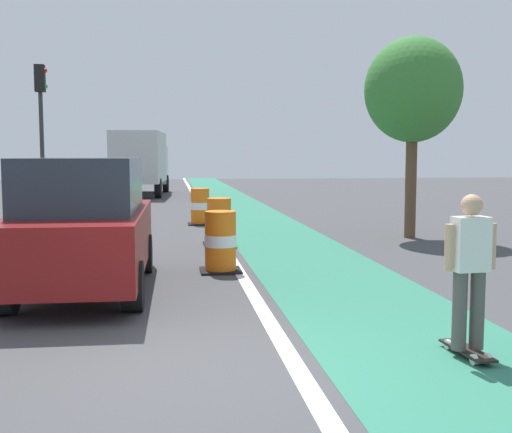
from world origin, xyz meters
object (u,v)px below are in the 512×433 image
(skateboarder_on_lane, at_px, (470,270))
(traffic_barrel_back, at_px, (200,207))
(street_tree_sidewalk, at_px, (413,91))
(traffic_light_corner, at_px, (41,113))
(pedestrian_crossing, at_px, (25,203))
(pedestrian_waiting, at_px, (75,187))
(delivery_truck_down_block, at_px, (141,160))
(traffic_barrel_front, at_px, (220,242))
(traffic_barrel_mid, at_px, (219,222))
(parked_suv_nearest, at_px, (84,224))

(skateboarder_on_lane, relative_size, traffic_barrel_back, 1.55)
(street_tree_sidewalk, bearing_deg, traffic_barrel_back, 143.61)
(traffic_light_corner, distance_m, street_tree_sidewalk, 12.49)
(pedestrian_crossing, height_order, pedestrian_waiting, same)
(traffic_light_corner, xyz_separation_m, pedestrian_waiting, (0.61, 3.01, -2.64))
(delivery_truck_down_block, bearing_deg, traffic_barrel_front, -83.98)
(traffic_barrel_mid, distance_m, delivery_truck_down_block, 19.06)
(traffic_light_corner, bearing_deg, pedestrian_crossing, -84.14)
(parked_suv_nearest, bearing_deg, street_tree_sidewalk, 36.40)
(skateboarder_on_lane, relative_size, traffic_barrel_front, 1.55)
(traffic_barrel_front, xyz_separation_m, traffic_barrel_mid, (0.24, 3.43, 0.00))
(traffic_barrel_mid, bearing_deg, pedestrian_waiting, 113.98)
(traffic_barrel_mid, distance_m, traffic_barrel_back, 4.44)
(parked_suv_nearest, distance_m, traffic_barrel_mid, 5.35)
(traffic_barrel_mid, xyz_separation_m, traffic_barrel_back, (-0.24, 4.43, 0.00))
(parked_suv_nearest, relative_size, traffic_barrel_mid, 4.24)
(traffic_barrel_front, height_order, traffic_barrel_back, same)
(traffic_barrel_mid, height_order, street_tree_sidewalk, street_tree_sidewalk)
(pedestrian_waiting, distance_m, street_tree_sidewalk, 14.26)
(skateboarder_on_lane, height_order, street_tree_sidewalk, street_tree_sidewalk)
(pedestrian_crossing, bearing_deg, skateboarder_on_lane, -58.22)
(skateboarder_on_lane, height_order, delivery_truck_down_block, delivery_truck_down_block)
(traffic_barrel_back, relative_size, delivery_truck_down_block, 0.14)
(delivery_truck_down_block, relative_size, street_tree_sidewalk, 1.55)
(traffic_barrel_front, distance_m, traffic_barrel_back, 7.86)
(parked_suv_nearest, height_order, street_tree_sidewalk, street_tree_sidewalk)
(traffic_barrel_mid, relative_size, traffic_light_corner, 0.21)
(traffic_barrel_back, bearing_deg, pedestrian_waiting, 125.73)
(traffic_barrel_back, height_order, traffic_light_corner, traffic_light_corner)
(traffic_barrel_front, height_order, pedestrian_crossing, pedestrian_crossing)
(traffic_light_corner, relative_size, pedestrian_crossing, 3.17)
(skateboarder_on_lane, distance_m, traffic_barrel_front, 5.60)
(pedestrian_waiting, bearing_deg, traffic_light_corner, -101.54)
(skateboarder_on_lane, xyz_separation_m, pedestrian_waiting, (-6.70, 19.35, -0.05))
(parked_suv_nearest, distance_m, traffic_light_corner, 13.07)
(delivery_truck_down_block, height_order, pedestrian_crossing, delivery_truck_down_block)
(traffic_light_corner, distance_m, pedestrian_waiting, 4.05)
(parked_suv_nearest, bearing_deg, pedestrian_crossing, 108.84)
(traffic_barrel_mid, height_order, delivery_truck_down_block, delivery_truck_down_block)
(delivery_truck_down_block, bearing_deg, skateboarder_on_lane, -80.67)
(skateboarder_on_lane, bearing_deg, parked_suv_nearest, 138.50)
(skateboarder_on_lane, bearing_deg, traffic_barrel_front, 112.69)
(traffic_barrel_back, relative_size, pedestrian_waiting, 0.68)
(traffic_barrel_back, distance_m, delivery_truck_down_block, 14.66)
(parked_suv_nearest, xyz_separation_m, delivery_truck_down_block, (-0.15, 23.58, 0.81))
(pedestrian_crossing, bearing_deg, pedestrian_waiting, 89.60)
(traffic_barrel_mid, xyz_separation_m, traffic_light_corner, (-5.40, 7.74, 2.97))
(delivery_truck_down_block, bearing_deg, pedestrian_waiting, -105.20)
(parked_suv_nearest, height_order, traffic_light_corner, traffic_light_corner)
(traffic_barrel_back, height_order, delivery_truck_down_block, delivery_truck_down_block)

